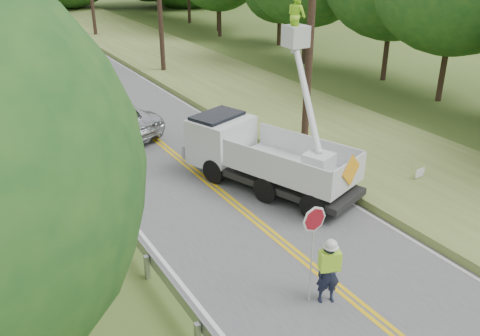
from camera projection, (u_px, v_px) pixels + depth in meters
ground at (366, 311)px, 12.61m from camera, size 140.00×140.00×0.00m
road at (150, 135)px, 23.50m from camera, size 7.20×96.00×0.03m
guardrail at (54, 134)px, 22.10m from camera, size 0.18×48.00×0.77m
utility_poles at (212, 2)px, 25.99m from camera, size 1.60×43.30×10.00m
tall_grass_verge at (277, 107)px, 26.77m from camera, size 7.00×96.00×0.30m
flagger at (328, 269)px, 12.53m from camera, size 1.08×0.60×2.71m
bucket_truck at (255, 142)px, 18.78m from camera, size 5.07×6.83×6.44m
suv_silver at (102, 118)px, 23.16m from camera, size 4.60×6.44×1.63m
suv_darkgrey at (54, 78)px, 29.48m from camera, size 2.39×5.71×1.65m
stop_sign_permanent at (7, 76)px, 27.35m from camera, size 0.37×0.34×2.26m
yard_sign at (420, 173)px, 18.64m from camera, size 0.47×0.06×0.68m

